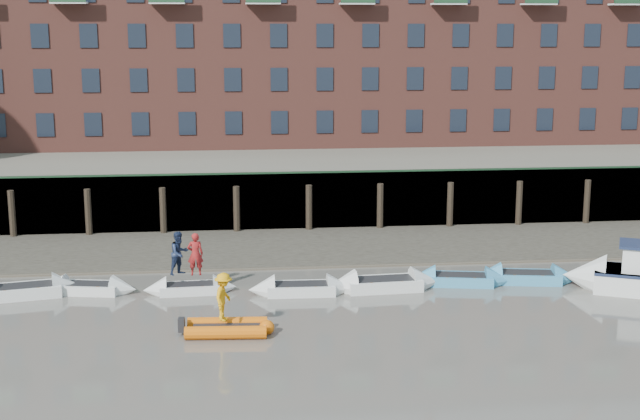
{
  "coord_description": "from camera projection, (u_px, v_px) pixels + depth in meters",
  "views": [
    {
      "loc": [
        -2.43,
        -26.4,
        11.17
      ],
      "look_at": [
        1.59,
        12.0,
        3.2
      ],
      "focal_mm": 50.0,
      "sensor_mm": 36.0,
      "label": 1
    }
  ],
  "objects": [
    {
      "name": "ground",
      "position": [
        310.0,
        386.0,
        28.22
      ],
      "size": [
        220.0,
        220.0,
        0.0
      ],
      "primitive_type": "plane",
      "color": "#605B55",
      "rests_on": "ground"
    },
    {
      "name": "foreshore",
      "position": [
        277.0,
        248.0,
        45.75
      ],
      "size": [
        110.0,
        8.0,
        0.5
      ],
      "primitive_type": "cube",
      "color": "#3D382F",
      "rests_on": "ground"
    },
    {
      "name": "mud_band",
      "position": [
        281.0,
        265.0,
        42.44
      ],
      "size": [
        110.0,
        1.6,
        0.1
      ],
      "primitive_type": "cube",
      "color": "#4C4336",
      "rests_on": "ground"
    },
    {
      "name": "river_wall",
      "position": [
        272.0,
        201.0,
        49.69
      ],
      "size": [
        110.0,
        1.23,
        3.3
      ],
      "color": "#2D2A26",
      "rests_on": "ground"
    },
    {
      "name": "bank_terrace",
      "position": [
        262.0,
        164.0,
        62.96
      ],
      "size": [
        110.0,
        28.0,
        3.2
      ],
      "primitive_type": "cube",
      "color": "#5E594D",
      "rests_on": "ground"
    },
    {
      "name": "apartment_terrace",
      "position": [
        260.0,
        2.0,
        61.66
      ],
      "size": [
        80.6,
        15.56,
        20.98
      ],
      "color": "brown",
      "rests_on": "bank_terrace"
    },
    {
      "name": "rowboat_1",
      "position": [
        22.0,
        291.0,
        37.46
      ],
      "size": [
        5.12,
        2.42,
        1.43
      ],
      "rotation": [
        0.0,
        0.0,
        0.21
      ],
      "color": "silver",
      "rests_on": "ground"
    },
    {
      "name": "rowboat_2",
      "position": [
        89.0,
        288.0,
        38.02
      ],
      "size": [
        4.31,
        1.99,
        1.21
      ],
      "rotation": [
        0.0,
        0.0,
        -0.19
      ],
      "color": "silver",
      "rests_on": "ground"
    },
    {
      "name": "rowboat_3",
      "position": [
        190.0,
        288.0,
        38.01
      ],
      "size": [
        4.0,
        1.33,
        1.15
      ],
      "rotation": [
        0.0,
        0.0,
        0.05
      ],
      "color": "silver",
      "rests_on": "ground"
    },
    {
      "name": "rowboat_4",
      "position": [
        301.0,
        289.0,
        37.87
      ],
      "size": [
        4.5,
        1.42,
        1.3
      ],
      "rotation": [
        0.0,
        0.0,
        -0.03
      ],
      "color": "silver",
      "rests_on": "ground"
    },
    {
      "name": "rowboat_5",
      "position": [
        384.0,
        284.0,
        38.47
      ],
      "size": [
        5.07,
        1.79,
        1.45
      ],
      "rotation": [
        0.0,
        0.0,
        0.07
      ],
      "color": "silver",
      "rests_on": "ground"
    },
    {
      "name": "rowboat_6",
      "position": [
        460.0,
        279.0,
        39.28
      ],
      "size": [
        4.57,
        2.09,
        1.28
      ],
      "rotation": [
        0.0,
        0.0,
        -0.19
      ],
      "color": "teal",
      "rests_on": "ground"
    },
    {
      "name": "rowboat_7",
      "position": [
        527.0,
        277.0,
        39.6
      ],
      "size": [
        4.71,
        2.09,
        1.32
      ],
      "rotation": [
        0.0,
        0.0,
        -0.17
      ],
      "color": "teal",
      "rests_on": "ground"
    },
    {
      "name": "rib_tender",
      "position": [
        230.0,
        328.0,
        32.9
      ],
      "size": [
        3.3,
        1.73,
        0.57
      ],
      "rotation": [
        0.0,
        0.0,
        -0.07
      ],
      "color": "#D95F0A",
      "rests_on": "ground"
    },
    {
      "name": "motor_launch",
      "position": [
        632.0,
        276.0,
        38.14
      ],
      "size": [
        6.91,
        4.78,
        2.73
      ],
      "rotation": [
        0.0,
        0.0,
        2.7
      ],
      "color": "silver",
      "rests_on": "ground"
    },
    {
      "name": "person_rower_a",
      "position": [
        195.0,
        254.0,
        37.8
      ],
      "size": [
        0.69,
        0.47,
        1.84
      ],
      "primitive_type": "imported",
      "rotation": [
        0.0,
        0.0,
        3.18
      ],
      "color": "maroon",
      "rests_on": "rowboat_3"
    },
    {
      "name": "person_rower_b",
      "position": [
        179.0,
        253.0,
        37.88
      ],
      "size": [
        1.16,
        1.14,
        1.88
      ],
      "primitive_type": "imported",
      "rotation": [
        0.0,
        0.0,
        0.72
      ],
      "color": "#19233F",
      "rests_on": "rowboat_3"
    },
    {
      "name": "person_rib_crew",
      "position": [
        224.0,
        297.0,
        32.71
      ],
      "size": [
        0.99,
        1.31,
        1.8
      ],
      "primitive_type": "imported",
      "rotation": [
        0.0,
        0.0,
        1.27
      ],
      "color": "orange",
      "rests_on": "rib_tender"
    }
  ]
}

